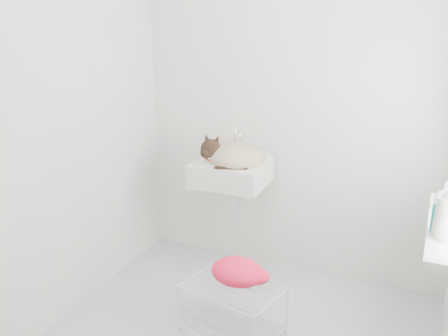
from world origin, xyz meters
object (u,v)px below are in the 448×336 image
at_px(bottle_a, 442,238).
at_px(bottle_b, 443,231).
at_px(wire_rack, 233,310).
at_px(cat, 232,157).
at_px(sink, 231,161).
at_px(bottle_c, 444,209).

height_order(bottle_a, bottle_b, bottle_a).
height_order(wire_rack, bottle_a, bottle_a).
xyz_separation_m(cat, wire_rack, (0.28, -0.64, -0.74)).
distance_m(sink, wire_rack, 1.01).
relative_size(bottle_b, bottle_c, 1.40).
distance_m(bottle_b, bottle_c, 0.30).
height_order(cat, wire_rack, cat).
relative_size(bottle_a, bottle_c, 1.55).
bearing_deg(bottle_c, cat, 166.82).
height_order(sink, bottle_a, bottle_a).
xyz_separation_m(wire_rack, bottle_b, (1.06, 0.03, 0.70)).
distance_m(wire_rack, bottle_c, 1.31).
distance_m(wire_rack, bottle_a, 1.27).
relative_size(sink, bottle_b, 2.38).
xyz_separation_m(wire_rack, bottle_c, (1.06, 0.33, 0.70)).
height_order(sink, bottle_c, sink).
bearing_deg(wire_rack, bottle_c, 17.32).
xyz_separation_m(cat, bottle_c, (1.34, -0.31, -0.04)).
relative_size(wire_rack, bottle_b, 2.56).
distance_m(sink, bottle_b, 1.49).
bearing_deg(cat, sink, 121.65).
height_order(sink, bottle_b, bottle_b).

